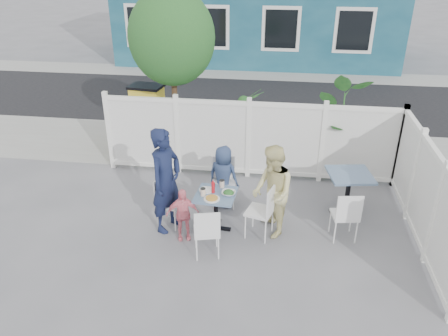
# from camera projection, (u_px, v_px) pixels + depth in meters

# --- Properties ---
(ground) EXTENTS (80.00, 80.00, 0.00)m
(ground) POSITION_uv_depth(u_px,v_px,m) (227.00, 244.00, 6.96)
(ground) COLOR slate
(near_sidewalk) EXTENTS (24.00, 2.60, 0.01)m
(near_sidewalk) POSITION_uv_depth(u_px,v_px,m) (249.00, 148.00, 10.32)
(near_sidewalk) COLOR gray
(near_sidewalk) RESTS_ON ground
(street) EXTENTS (24.00, 5.00, 0.01)m
(street) POSITION_uv_depth(u_px,v_px,m) (259.00, 100.00, 13.59)
(street) COLOR black
(street) RESTS_ON ground
(far_sidewalk) EXTENTS (24.00, 1.60, 0.01)m
(far_sidewalk) POSITION_uv_depth(u_px,v_px,m) (265.00, 75.00, 16.34)
(far_sidewalk) COLOR gray
(far_sidewalk) RESTS_ON ground
(fence_back) EXTENTS (5.86, 0.08, 1.60)m
(fence_back) POSITION_uv_depth(u_px,v_px,m) (248.00, 141.00, 8.72)
(fence_back) COLOR white
(fence_back) RESTS_ON ground
(fence_right) EXTENTS (0.08, 3.66, 1.60)m
(fence_right) POSITION_uv_depth(u_px,v_px,m) (424.00, 196.00, 6.77)
(fence_right) COLOR white
(fence_right) RESTS_ON ground
(tree) EXTENTS (1.80, 1.62, 3.59)m
(tree) POSITION_uv_depth(u_px,v_px,m) (172.00, 38.00, 8.91)
(tree) COLOR #382316
(tree) RESTS_ON ground
(utility_cabinet) EXTENTS (0.76, 0.59, 1.31)m
(utility_cabinet) POSITION_uv_depth(u_px,v_px,m) (148.00, 114.00, 10.51)
(utility_cabinet) COLOR gold
(utility_cabinet) RESTS_ON ground
(potted_shrub_a) EXTENTS (1.06, 1.06, 1.62)m
(potted_shrub_a) POSITION_uv_depth(u_px,v_px,m) (246.00, 127.00, 9.34)
(potted_shrub_a) COLOR #1E5324
(potted_shrub_a) RESTS_ON ground
(potted_shrub_b) EXTENTS (2.15, 2.15, 1.81)m
(potted_shrub_b) POSITION_uv_depth(u_px,v_px,m) (340.00, 129.00, 8.97)
(potted_shrub_b) COLOR #1E5324
(potted_shrub_b) RESTS_ON ground
(main_table) EXTENTS (0.68, 0.68, 0.68)m
(main_table) POSITION_uv_depth(u_px,v_px,m) (216.00, 202.00, 7.12)
(main_table) COLOR #4B678F
(main_table) RESTS_ON ground
(spare_table) EXTENTS (0.83, 0.83, 0.76)m
(spare_table) POSITION_uv_depth(u_px,v_px,m) (349.00, 183.00, 7.57)
(spare_table) COLOR #4B678F
(spare_table) RESTS_ON ground
(chair_left) EXTENTS (0.46, 0.47, 0.87)m
(chair_left) POSITION_uv_depth(u_px,v_px,m) (166.00, 198.00, 7.28)
(chair_left) COLOR white
(chair_left) RESTS_ON ground
(chair_right) EXTENTS (0.50, 0.52, 0.93)m
(chair_right) POSITION_uv_depth(u_px,v_px,m) (264.00, 208.00, 6.93)
(chair_right) COLOR white
(chair_right) RESTS_ON ground
(chair_back) EXTENTS (0.46, 0.45, 0.90)m
(chair_back) POSITION_uv_depth(u_px,v_px,m) (224.00, 178.00, 7.88)
(chair_back) COLOR white
(chair_back) RESTS_ON ground
(chair_near) EXTENTS (0.46, 0.45, 0.84)m
(chair_near) POSITION_uv_depth(u_px,v_px,m) (207.00, 230.00, 6.47)
(chair_near) COLOR white
(chair_near) RESTS_ON ground
(chair_spare) EXTENTS (0.45, 0.44, 0.88)m
(chair_spare) POSITION_uv_depth(u_px,v_px,m) (346.00, 213.00, 6.84)
(chair_spare) COLOR white
(chair_spare) RESTS_ON ground
(man) EXTENTS (0.64, 0.76, 1.78)m
(man) POSITION_uv_depth(u_px,v_px,m) (166.00, 181.00, 7.01)
(man) COLOR #141B3A
(man) RESTS_ON ground
(woman) EXTENTS (0.82, 0.91, 1.54)m
(woman) POSITION_uv_depth(u_px,v_px,m) (272.00, 192.00, 6.93)
(woman) COLOR gold
(woman) RESTS_ON ground
(boy) EXTENTS (0.65, 0.51, 1.16)m
(boy) POSITION_uv_depth(u_px,v_px,m) (223.00, 176.00, 7.80)
(boy) COLOR navy
(boy) RESTS_ON ground
(toddler) EXTENTS (0.57, 0.37, 0.90)m
(toddler) POSITION_uv_depth(u_px,v_px,m) (183.00, 214.00, 6.93)
(toddler) COLOR pink
(toddler) RESTS_ON ground
(plate_main) EXTENTS (0.26, 0.26, 0.02)m
(plate_main) POSITION_uv_depth(u_px,v_px,m) (212.00, 199.00, 6.90)
(plate_main) COLOR white
(plate_main) RESTS_ON main_table
(plate_side) EXTENTS (0.24, 0.24, 0.02)m
(plate_side) POSITION_uv_depth(u_px,v_px,m) (206.00, 190.00, 7.15)
(plate_side) COLOR white
(plate_side) RESTS_ON main_table
(salad_bowl) EXTENTS (0.22, 0.22, 0.05)m
(salad_bowl) POSITION_uv_depth(u_px,v_px,m) (229.00, 193.00, 7.02)
(salad_bowl) COLOR white
(salad_bowl) RESTS_ON main_table
(coffee_cup_a) EXTENTS (0.08, 0.08, 0.12)m
(coffee_cup_a) POSITION_uv_depth(u_px,v_px,m) (203.00, 192.00, 6.98)
(coffee_cup_a) COLOR beige
(coffee_cup_a) RESTS_ON main_table
(coffee_cup_b) EXTENTS (0.08, 0.08, 0.12)m
(coffee_cup_b) POSITION_uv_depth(u_px,v_px,m) (222.00, 184.00, 7.22)
(coffee_cup_b) COLOR beige
(coffee_cup_b) RESTS_ON main_table
(ketchup_bottle) EXTENTS (0.06, 0.06, 0.18)m
(ketchup_bottle) POSITION_uv_depth(u_px,v_px,m) (213.00, 188.00, 7.05)
(ketchup_bottle) COLOR red
(ketchup_bottle) RESTS_ON main_table
(salt_shaker) EXTENTS (0.03, 0.03, 0.07)m
(salt_shaker) POSITION_uv_depth(u_px,v_px,m) (213.00, 184.00, 7.27)
(salt_shaker) COLOR white
(salt_shaker) RESTS_ON main_table
(pepper_shaker) EXTENTS (0.03, 0.03, 0.07)m
(pepper_shaker) POSITION_uv_depth(u_px,v_px,m) (214.00, 185.00, 7.26)
(pepper_shaker) COLOR black
(pepper_shaker) RESTS_ON main_table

